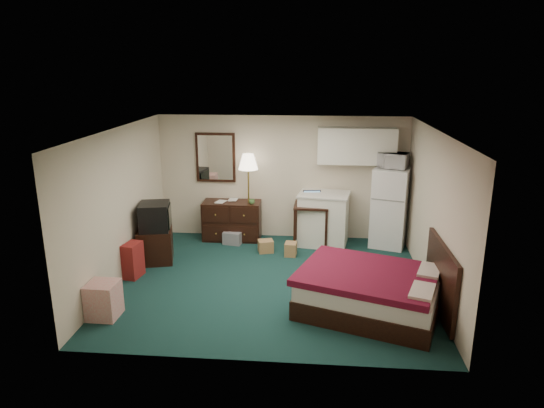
# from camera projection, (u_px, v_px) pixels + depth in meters

# --- Properties ---
(floor) EXTENTS (5.00, 4.50, 0.01)m
(floor) POSITION_uv_depth(u_px,v_px,m) (273.00, 282.00, 8.02)
(floor) COLOR #0F2D2D
(floor) RESTS_ON ground
(ceiling) EXTENTS (5.00, 4.50, 0.01)m
(ceiling) POSITION_uv_depth(u_px,v_px,m) (273.00, 130.00, 7.33)
(ceiling) COLOR beige
(ceiling) RESTS_ON walls
(walls) EXTENTS (5.01, 4.51, 2.50)m
(walls) POSITION_uv_depth(u_px,v_px,m) (273.00, 209.00, 7.67)
(walls) COLOR beige
(walls) RESTS_ON floor
(mirror) EXTENTS (0.80, 0.06, 1.00)m
(mirror) POSITION_uv_depth(u_px,v_px,m) (216.00, 157.00, 9.80)
(mirror) COLOR white
(mirror) RESTS_ON walls
(upper_cabinets) EXTENTS (1.50, 0.35, 0.70)m
(upper_cabinets) POSITION_uv_depth(u_px,v_px,m) (357.00, 146.00, 9.34)
(upper_cabinets) COLOR white
(upper_cabinets) RESTS_ON walls
(headboard) EXTENTS (0.06, 1.56, 1.00)m
(headboard) POSITION_uv_depth(u_px,v_px,m) (441.00, 279.00, 6.83)
(headboard) COLOR black
(headboard) RESTS_ON walls
(dresser) EXTENTS (1.17, 0.54, 0.79)m
(dresser) POSITION_uv_depth(u_px,v_px,m) (232.00, 220.00, 9.89)
(dresser) COLOR black
(dresser) RESTS_ON floor
(floor_lamp) EXTENTS (0.44, 0.44, 1.78)m
(floor_lamp) POSITION_uv_depth(u_px,v_px,m) (249.00, 198.00, 9.68)
(floor_lamp) COLOR gold
(floor_lamp) RESTS_ON floor
(desk) EXTENTS (0.68, 0.68, 0.84)m
(desk) POSITION_uv_depth(u_px,v_px,m) (311.00, 225.00, 9.56)
(desk) COLOR black
(desk) RESTS_ON floor
(exercise_ball) EXTENTS (0.57, 0.57, 0.50)m
(exercise_ball) POSITION_uv_depth(u_px,v_px,m) (314.00, 230.00, 9.76)
(exercise_ball) COLOR #394885
(exercise_ball) RESTS_ON floor
(kitchen_counter) EXTENTS (1.02, 0.84, 1.01)m
(kitchen_counter) POSITION_uv_depth(u_px,v_px,m) (323.00, 220.00, 9.58)
(kitchen_counter) COLOR white
(kitchen_counter) RESTS_ON floor
(fridge) EXTENTS (0.81, 0.81, 1.56)m
(fridge) POSITION_uv_depth(u_px,v_px,m) (390.00, 208.00, 9.42)
(fridge) COLOR white
(fridge) RESTS_ON floor
(bed) EXTENTS (2.28, 2.03, 0.61)m
(bed) POSITION_uv_depth(u_px,v_px,m) (370.00, 292.00, 6.98)
(bed) COLOR #4D0A1E
(bed) RESTS_ON floor
(tv_stand) EXTENTS (0.75, 0.79, 0.61)m
(tv_stand) POSITION_uv_depth(u_px,v_px,m) (155.00, 245.00, 8.80)
(tv_stand) COLOR black
(tv_stand) RESTS_ON floor
(suitcase) EXTENTS (0.29, 0.40, 0.60)m
(suitcase) POSITION_uv_depth(u_px,v_px,m) (133.00, 260.00, 8.13)
(suitcase) COLOR #5C1515
(suitcase) RESTS_ON floor
(retail_box) EXTENTS (0.42, 0.42, 0.52)m
(retail_box) POSITION_uv_depth(u_px,v_px,m) (104.00, 300.00, 6.83)
(retail_box) COLOR beige
(retail_box) RESTS_ON floor
(file_bin) EXTENTS (0.40, 0.33, 0.25)m
(file_bin) POSITION_uv_depth(u_px,v_px,m) (233.00, 238.00, 9.70)
(file_bin) COLOR gray
(file_bin) RESTS_ON floor
(cardboard_box_a) EXTENTS (0.33, 0.30, 0.23)m
(cardboard_box_a) POSITION_uv_depth(u_px,v_px,m) (266.00, 246.00, 9.26)
(cardboard_box_a) COLOR #9A6D4B
(cardboard_box_a) RESTS_ON floor
(cardboard_box_b) EXTENTS (0.23, 0.27, 0.25)m
(cardboard_box_b) POSITION_uv_depth(u_px,v_px,m) (291.00, 249.00, 9.09)
(cardboard_box_b) COLOR #9A6D4B
(cardboard_box_b) RESTS_ON floor
(laptop) EXTENTS (0.38, 0.32, 0.24)m
(laptop) POSITION_uv_depth(u_px,v_px,m) (313.00, 198.00, 9.42)
(laptop) COLOR black
(laptop) RESTS_ON desk
(crt_tv) EXTENTS (0.63, 0.66, 0.49)m
(crt_tv) POSITION_uv_depth(u_px,v_px,m) (155.00, 216.00, 8.63)
(crt_tv) COLOR black
(crt_tv) RESTS_ON tv_stand
(microwave) EXTENTS (0.61, 0.48, 0.37)m
(microwave) POSITION_uv_depth(u_px,v_px,m) (393.00, 159.00, 9.17)
(microwave) COLOR white
(microwave) RESTS_ON fridge
(book_a) EXTENTS (0.18, 0.07, 0.24)m
(book_a) POSITION_uv_depth(u_px,v_px,m) (217.00, 196.00, 9.74)
(book_a) COLOR #9A6D4B
(book_a) RESTS_ON dresser
(book_b) EXTENTS (0.18, 0.03, 0.24)m
(book_b) POSITION_uv_depth(u_px,v_px,m) (229.00, 194.00, 9.87)
(book_b) COLOR #9A6D4B
(book_b) RESTS_ON dresser
(mug) EXTENTS (0.13, 0.11, 0.12)m
(mug) POSITION_uv_depth(u_px,v_px,m) (252.00, 201.00, 9.61)
(mug) COLOR #4E7C3F
(mug) RESTS_ON dresser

